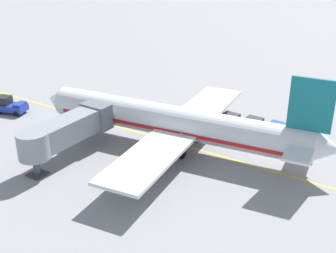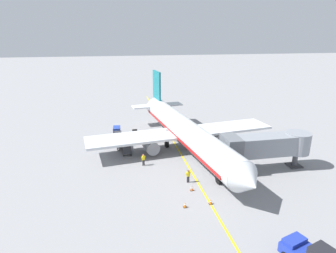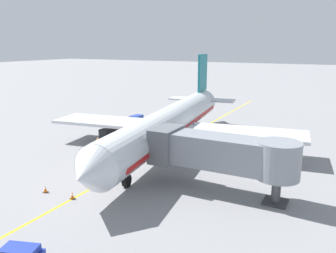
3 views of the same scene
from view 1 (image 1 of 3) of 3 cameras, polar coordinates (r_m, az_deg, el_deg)
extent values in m
plane|color=gray|center=(52.26, 2.63, -2.66)|extent=(400.00, 400.00, 0.00)
cube|color=gold|center=(52.26, 2.63, -2.65)|extent=(0.24, 80.00, 0.01)
cylinder|color=silver|center=(50.83, 0.79, 0.65)|extent=(8.03, 32.21, 3.70)
cube|color=red|center=(51.01, 0.79, 0.18)|extent=(7.71, 29.67, 0.44)
cone|color=silver|center=(59.62, -14.39, 3.48)|extent=(3.92, 2.87, 3.63)
cone|color=silver|center=(46.80, 20.50, -2.72)|extent=(3.50, 3.20, 3.14)
cube|color=black|center=(58.31, -13.09, 3.83)|extent=(2.90, 1.47, 0.60)
cube|color=silver|center=(50.71, 1.81, -0.21)|extent=(30.43, 9.24, 0.36)
cylinder|color=gray|center=(47.12, -1.84, -3.90)|extent=(2.42, 3.44, 2.00)
cylinder|color=gray|center=(56.14, 3.34, 0.84)|extent=(2.42, 3.44, 2.00)
cube|color=#14707A|center=(45.33, 18.29, 2.70)|extent=(0.92, 4.40, 5.50)
cube|color=silver|center=(46.89, 17.42, -1.87)|extent=(10.26, 3.94, 0.24)
cylinder|color=black|center=(57.15, -9.46, 0.06)|extent=(0.60, 1.15, 1.10)
cylinder|color=gray|center=(56.55, -9.56, 1.50)|extent=(0.24, 0.24, 2.00)
cylinder|color=black|center=(49.36, 1.75, -3.62)|extent=(0.60, 1.15, 1.10)
cylinder|color=gray|center=(48.67, 1.77, -2.00)|extent=(0.24, 0.24, 2.00)
cylinder|color=black|center=(53.16, 3.78, -1.54)|extent=(0.60, 1.15, 1.10)
cylinder|color=gray|center=(52.52, 3.82, -0.01)|extent=(0.24, 0.24, 2.00)
cube|color=gray|center=(49.82, -12.74, -0.22)|extent=(10.36, 2.80, 2.60)
cube|color=slate|center=(52.65, -9.36, 1.41)|extent=(2.00, 3.50, 2.99)
cylinder|color=gray|center=(46.79, -17.23, -2.38)|extent=(3.36, 3.36, 2.86)
cylinder|color=#4C4C51|center=(47.86, -16.89, -4.95)|extent=(0.70, 0.70, 2.19)
cube|color=#38383A|center=(48.34, -16.74, -6.00)|extent=(1.80, 1.80, 0.16)
cube|color=#1E339E|center=(65.61, -19.90, 2.38)|extent=(3.44, 4.86, 0.90)
cube|color=black|center=(65.84, -20.73, 3.27)|extent=(2.14, 2.26, 1.10)
cube|color=#1E339E|center=(64.53, -18.85, 2.79)|extent=(2.12, 1.62, 0.36)
cylinder|color=black|center=(65.68, -18.37, 2.20)|extent=(0.58, 0.87, 0.80)
cylinder|color=black|center=(64.26, -19.26, 1.60)|extent=(0.58, 0.87, 0.80)
cylinder|color=black|center=(67.27, -20.40, 2.42)|extent=(0.58, 0.87, 0.80)
cube|color=silver|center=(55.07, 10.46, -0.88)|extent=(1.39, 2.58, 0.70)
cube|color=silver|center=(55.03, 9.83, -0.19)|extent=(1.10, 1.12, 0.44)
cube|color=black|center=(54.61, 11.19, -0.38)|extent=(0.85, 0.22, 0.64)
cylinder|color=black|center=(54.84, 10.39, -0.23)|extent=(0.10, 0.27, 0.54)
cylinder|color=black|center=(55.00, 9.39, -1.23)|extent=(0.24, 0.57, 0.56)
cylinder|color=black|center=(55.93, 9.78, -0.82)|extent=(0.24, 0.57, 0.56)
cylinder|color=black|center=(54.51, 11.11, -1.61)|extent=(0.24, 0.57, 0.56)
cylinder|color=black|center=(55.45, 11.47, -1.18)|extent=(0.24, 0.57, 0.56)
cube|color=#4C4C51|center=(59.02, 5.69, 0.93)|extent=(1.41, 2.26, 0.12)
cube|color=#2D2D33|center=(58.79, 5.72, 1.48)|extent=(1.34, 2.15, 1.10)
cylinder|color=#4C4C51|center=(59.71, 4.50, 1.25)|extent=(0.11, 0.70, 0.07)
cylinder|color=black|center=(59.07, 4.72, 0.74)|extent=(0.14, 0.37, 0.36)
cylinder|color=black|center=(59.94, 5.28, 1.07)|extent=(0.14, 0.37, 0.36)
cylinder|color=black|center=(58.30, 6.09, 0.36)|extent=(0.14, 0.37, 0.36)
cylinder|color=black|center=(59.18, 6.64, 0.70)|extent=(0.14, 0.37, 0.36)
cube|color=#4C4C51|center=(58.65, 8.28, 0.64)|extent=(1.41, 2.26, 0.12)
cube|color=#2D2D33|center=(58.41, 8.32, 1.19)|extent=(1.34, 2.15, 1.10)
cylinder|color=#4C4C51|center=(59.29, 7.06, 0.97)|extent=(0.11, 0.70, 0.07)
cylinder|color=black|center=(58.65, 7.31, 0.45)|extent=(0.14, 0.37, 0.36)
cylinder|color=black|center=(59.55, 7.83, 0.79)|extent=(0.14, 0.37, 0.36)
cylinder|color=black|center=(57.95, 8.72, 0.06)|extent=(0.14, 0.37, 0.36)
cylinder|color=black|center=(58.85, 9.23, 0.41)|extent=(0.14, 0.37, 0.36)
cube|color=#4C4C51|center=(57.88, 11.26, 0.09)|extent=(1.41, 2.26, 0.12)
cube|color=#2D2D33|center=(57.64, 11.31, 0.64)|extent=(1.34, 2.15, 1.10)
cylinder|color=#4C4C51|center=(58.45, 9.99, 0.42)|extent=(0.11, 0.70, 0.07)
cylinder|color=black|center=(57.83, 10.27, -0.11)|extent=(0.14, 0.37, 0.36)
cylinder|color=black|center=(58.75, 10.76, 0.25)|extent=(0.14, 0.37, 0.36)
cylinder|color=black|center=(57.21, 11.74, -0.51)|extent=(0.14, 0.37, 0.36)
cylinder|color=black|center=(58.13, 12.21, -0.14)|extent=(0.14, 0.37, 0.36)
cube|color=#4C4C51|center=(56.99, 14.20, -0.59)|extent=(1.41, 2.26, 0.12)
cube|color=#233D9E|center=(56.75, 14.26, -0.03)|extent=(1.34, 2.15, 1.10)
cylinder|color=#4C4C51|center=(57.49, 12.88, -0.24)|extent=(0.11, 0.70, 0.07)
cylinder|color=black|center=(56.90, 13.20, -0.79)|extent=(0.14, 0.37, 0.36)
cylinder|color=black|center=(57.83, 13.65, -0.42)|extent=(0.14, 0.37, 0.36)
cylinder|color=black|center=(56.35, 14.72, -1.20)|extent=(0.14, 0.37, 0.36)
cylinder|color=black|center=(57.30, 15.15, -0.82)|extent=(0.14, 0.37, 0.36)
cylinder|color=#232328|center=(59.56, 1.02, 1.28)|extent=(0.15, 0.15, 0.85)
cylinder|color=#232328|center=(59.38, 0.99, 1.21)|extent=(0.15, 0.15, 0.85)
cube|color=yellow|center=(59.19, 1.01, 1.89)|extent=(0.45, 0.38, 0.60)
cylinder|color=yellow|center=(59.44, 1.04, 1.93)|extent=(0.24, 0.18, 0.57)
cylinder|color=yellow|center=(58.98, 0.98, 1.75)|extent=(0.24, 0.18, 0.57)
sphere|color=tan|center=(59.03, 1.01, 2.28)|extent=(0.22, 0.22, 0.22)
cube|color=red|center=(59.02, 1.01, 2.29)|extent=(0.27, 0.19, 0.10)
cylinder|color=#232328|center=(59.11, -6.31, 0.95)|extent=(0.15, 0.15, 0.85)
cylinder|color=#232328|center=(58.94, -6.38, 0.88)|extent=(0.15, 0.15, 0.85)
cube|color=yellow|center=(58.75, -6.38, 1.56)|extent=(0.43, 0.34, 0.60)
cylinder|color=yellow|center=(58.98, -6.28, 1.61)|extent=(0.24, 0.15, 0.57)
cylinder|color=yellow|center=(58.56, -6.47, 1.43)|extent=(0.24, 0.15, 0.57)
sphere|color=#997051|center=(58.59, -6.40, 1.95)|extent=(0.22, 0.22, 0.22)
cube|color=red|center=(58.58, -6.40, 1.97)|extent=(0.28, 0.15, 0.10)
cube|color=black|center=(61.61, -10.69, 1.24)|extent=(0.36, 0.36, 0.04)
cone|color=orange|center=(61.50, -10.71, 1.49)|extent=(0.30, 0.30, 0.55)
cylinder|color=white|center=(61.49, -10.71, 1.51)|extent=(0.21, 0.21, 0.06)
cube|color=black|center=(60.45, -7.74, 0.99)|extent=(0.36, 0.36, 0.04)
cone|color=orange|center=(60.34, -7.76, 1.25)|extent=(0.30, 0.30, 0.55)
cylinder|color=white|center=(60.33, -7.76, 1.27)|extent=(0.21, 0.21, 0.06)
cube|color=black|center=(63.56, -8.96, 2.09)|extent=(0.36, 0.36, 0.04)
cone|color=orange|center=(63.45, -8.98, 2.33)|extent=(0.30, 0.30, 0.55)
cylinder|color=white|center=(63.44, -8.98, 2.36)|extent=(0.21, 0.21, 0.06)
camera|label=2|loc=(82.94, -20.40, 18.61)|focal=30.73mm
camera|label=3|loc=(64.56, -36.50, 9.19)|focal=37.34mm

